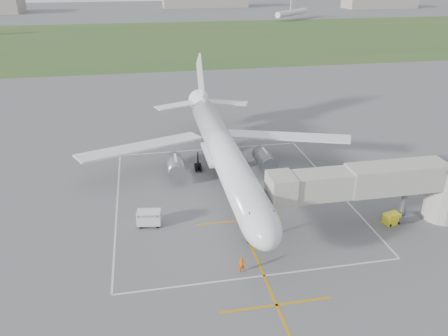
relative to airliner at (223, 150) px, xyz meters
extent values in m
plane|color=#565659|center=(0.00, -0.75, -4.39)|extent=(700.00, 700.00, 0.00)
cube|color=#375224|center=(0.00, 129.25, -4.38)|extent=(700.00, 120.00, 0.02)
cube|color=#C1860B|center=(0.00, -5.75, -4.38)|extent=(0.25, 60.00, 0.01)
cube|color=#C1860B|center=(0.00, -24.75, -4.38)|extent=(10.00, 0.25, 0.01)
cube|color=#C1860B|center=(0.00, -10.75, -4.38)|extent=(10.00, 0.25, 0.01)
cube|color=silver|center=(0.00, 11.25, -4.38)|extent=(28.00, 0.20, 0.01)
cube|color=silver|center=(0.00, -20.75, -4.38)|extent=(28.00, 0.20, 0.01)
cube|color=silver|center=(-14.00, -4.75, -4.38)|extent=(0.20, 32.00, 0.01)
cube|color=silver|center=(14.00, -4.75, -4.38)|extent=(0.20, 32.00, 0.01)
cylinder|color=silver|center=(0.00, -0.75, 0.11)|extent=(3.80, 36.00, 3.80)
ellipsoid|color=silver|center=(0.00, -18.75, 0.11)|extent=(3.80, 7.22, 3.80)
cube|color=black|center=(0.00, -19.65, 1.16)|extent=(2.40, 1.60, 0.99)
cone|color=silver|center=(0.00, 19.75, 0.51)|extent=(3.80, 6.00, 3.80)
cube|color=silver|center=(10.50, 5.25, -0.74)|extent=(17.93, 11.24, 1.23)
cube|color=silver|center=(-10.50, 5.25, -0.74)|extent=(17.93, 11.24, 1.23)
cube|color=silver|center=(0.00, 2.25, -1.44)|extent=(4.20, 8.00, 0.50)
cube|color=silver|center=(0.00, 20.45, 4.81)|extent=(0.30, 7.89, 8.65)
cube|color=silver|center=(0.00, 18.25, 1.81)|extent=(0.35, 5.00, 1.20)
cube|color=silver|center=(4.20, 19.45, 0.71)|extent=(7.85, 5.03, 0.20)
cube|color=silver|center=(-4.20, 19.45, 0.71)|extent=(7.85, 5.03, 0.20)
cylinder|color=slate|center=(6.20, 1.75, -2.49)|extent=(2.30, 4.20, 2.30)
cube|color=silver|center=(6.20, 1.45, -1.69)|extent=(0.25, 2.40, 1.20)
cylinder|color=slate|center=(-6.20, 1.75, -2.49)|extent=(2.30, 4.20, 2.30)
cube|color=silver|center=(-6.20, 1.45, -1.69)|extent=(0.25, 2.40, 1.20)
cylinder|color=black|center=(0.00, -15.25, -3.09)|extent=(0.18, 0.18, 2.60)
cylinder|color=black|center=(-0.11, -15.25, -3.99)|extent=(0.28, 0.80, 0.80)
cylinder|color=black|center=(0.11, -15.25, -3.99)|extent=(0.28, 0.80, 0.80)
cylinder|color=black|center=(2.90, 3.75, -2.99)|extent=(0.22, 0.22, 2.80)
cylinder|color=black|center=(2.62, 3.40, -3.91)|extent=(0.32, 0.96, 0.96)
cylinder|color=black|center=(3.18, 3.40, -3.91)|extent=(0.32, 0.96, 0.96)
cylinder|color=black|center=(2.62, 4.10, -3.91)|extent=(0.32, 0.96, 0.96)
cylinder|color=black|center=(3.18, 4.10, -3.91)|extent=(0.32, 0.96, 0.96)
cylinder|color=black|center=(-2.90, 3.75, -2.99)|extent=(0.22, 0.22, 2.80)
cylinder|color=black|center=(-3.18, 3.40, -3.91)|extent=(0.32, 0.96, 0.96)
cylinder|color=black|center=(-2.62, 3.40, -3.91)|extent=(0.32, 0.96, 0.96)
cylinder|color=black|center=(-3.18, 4.10, -3.91)|extent=(0.32, 0.96, 0.96)
cylinder|color=black|center=(-2.62, 4.10, -3.91)|extent=(0.32, 0.96, 0.96)
cube|color=gray|center=(7.74, -14.25, 1.21)|extent=(11.09, 2.90, 2.80)
cube|color=gray|center=(16.46, -14.25, 1.31)|extent=(11.09, 3.10, 3.00)
cube|color=gray|center=(3.40, -14.25, 1.21)|extent=(2.60, 3.40, 3.00)
cylinder|color=slate|center=(18.00, -14.25, -2.29)|extent=(0.70, 0.70, 4.20)
cube|color=slate|center=(18.00, -14.25, -3.94)|extent=(2.60, 1.40, 0.90)
cylinder|color=gray|center=(23.00, -14.25, -1.19)|extent=(4.40, 4.40, 6.40)
cylinder|color=black|center=(17.00, -14.25, -4.04)|extent=(0.70, 0.30, 0.70)
cylinder|color=black|center=(19.00, -14.25, -4.04)|extent=(0.70, 0.30, 0.70)
cube|color=yellow|center=(16.62, -14.54, -3.75)|extent=(1.91, 1.46, 1.28)
cylinder|color=black|center=(16.15, -15.13, -4.21)|extent=(0.25, 0.40, 0.37)
cylinder|color=black|center=(17.31, -14.86, -4.21)|extent=(0.25, 0.40, 0.37)
cube|color=silver|center=(-10.27, -9.80, -3.51)|extent=(2.80, 1.92, 1.15)
cube|color=silver|center=(-10.27, -9.80, -2.62)|extent=(2.80, 1.92, 0.08)
cylinder|color=black|center=(-11.39, -10.27, -3.30)|extent=(0.08, 0.08, 1.36)
cylinder|color=black|center=(-9.33, -10.57, -3.30)|extent=(0.08, 0.08, 1.36)
cylinder|color=black|center=(-11.21, -9.03, -3.30)|extent=(0.08, 0.08, 1.36)
cylinder|color=black|center=(-9.15, -9.33, -3.30)|extent=(0.08, 0.08, 1.36)
cylinder|color=black|center=(-11.28, -10.23, -4.18)|extent=(0.25, 0.44, 0.42)
cylinder|color=black|center=(-9.42, -10.50, -4.18)|extent=(0.25, 0.44, 0.42)
cylinder|color=black|center=(-11.12, -9.10, -4.18)|extent=(0.25, 0.44, 0.42)
cylinder|color=black|center=(-9.26, -9.37, -4.18)|extent=(0.25, 0.44, 0.42)
imported|color=#E05207|center=(-1.97, -19.81, -3.58)|extent=(0.63, 0.45, 1.62)
imported|color=orange|center=(-6.43, 2.91, -3.58)|extent=(0.96, 1.00, 1.63)
cube|color=gray|center=(160.00, 249.25, -0.39)|extent=(50.00, 18.00, 8.00)
cylinder|color=silver|center=(74.85, 189.63, -0.89)|extent=(25.47, 24.29, 3.20)
cube|color=silver|center=(74.85, 189.63, 3.61)|extent=(3.11, 2.96, 5.50)
camera|label=1|loc=(-9.97, -52.46, 22.04)|focal=35.00mm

